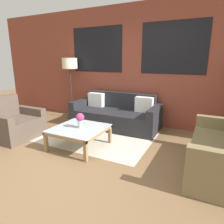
{
  "coord_description": "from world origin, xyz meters",
  "views": [
    {
      "loc": [
        1.78,
        -2.18,
        1.56
      ],
      "look_at": [
        0.06,
        1.25,
        0.55
      ],
      "focal_mm": 32.0,
      "sensor_mm": 36.0,
      "label": 1
    }
  ],
  "objects_px": {
    "armchair_corner": "(15,124)",
    "flower_vase": "(80,119)",
    "coffee_table": "(79,130)",
    "floor_lamp": "(70,66)",
    "couch_dark": "(116,115)"
  },
  "relations": [
    {
      "from": "armchair_corner",
      "to": "flower_vase",
      "type": "relative_size",
      "value": 3.31
    },
    {
      "from": "coffee_table",
      "to": "floor_lamp",
      "type": "relative_size",
      "value": 0.56
    },
    {
      "from": "couch_dark",
      "to": "coffee_table",
      "type": "bearing_deg",
      "value": -93.91
    },
    {
      "from": "armchair_corner",
      "to": "flower_vase",
      "type": "xyz_separation_m",
      "value": [
        1.5,
        0.2,
        0.25
      ]
    },
    {
      "from": "armchair_corner",
      "to": "floor_lamp",
      "type": "height_order",
      "value": "floor_lamp"
    },
    {
      "from": "couch_dark",
      "to": "floor_lamp",
      "type": "relative_size",
      "value": 1.28
    },
    {
      "from": "armchair_corner",
      "to": "coffee_table",
      "type": "distance_m",
      "value": 1.49
    },
    {
      "from": "couch_dark",
      "to": "flower_vase",
      "type": "distance_m",
      "value": 1.38
    },
    {
      "from": "coffee_table",
      "to": "floor_lamp",
      "type": "xyz_separation_m",
      "value": [
        -1.31,
        1.49,
        1.08
      ]
    },
    {
      "from": "couch_dark",
      "to": "armchair_corner",
      "type": "height_order",
      "value": "armchair_corner"
    },
    {
      "from": "coffee_table",
      "to": "floor_lamp",
      "type": "height_order",
      "value": "floor_lamp"
    },
    {
      "from": "couch_dark",
      "to": "coffee_table",
      "type": "height_order",
      "value": "couch_dark"
    },
    {
      "from": "coffee_table",
      "to": "flower_vase",
      "type": "distance_m",
      "value": 0.21
    },
    {
      "from": "floor_lamp",
      "to": "couch_dark",
      "type": "bearing_deg",
      "value": -5.56
    },
    {
      "from": "armchair_corner",
      "to": "coffee_table",
      "type": "bearing_deg",
      "value": 7.35
    }
  ]
}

